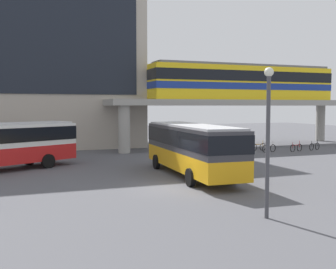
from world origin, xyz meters
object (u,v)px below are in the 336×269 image
(train, at_px, (244,82))
(bicycle_red, at_px, (296,148))
(bicycle_blue, at_px, (206,149))
(bicycle_black, at_px, (314,146))
(bicycle_orange, at_px, (258,147))
(bus_main, at_px, (192,144))
(bicycle_silver, at_px, (269,148))
(station_building, at_px, (22,53))

(train, bearing_deg, bicycle_red, -75.03)
(bicycle_blue, relative_size, bicycle_black, 1.02)
(bicycle_orange, xyz_separation_m, bicycle_black, (5.50, -1.54, 0.00))
(train, height_order, bus_main, train)
(bicycle_silver, distance_m, bicycle_black, 5.27)
(station_building, height_order, bicycle_orange, station_building)
(train, bearing_deg, bicycle_silver, -98.65)
(bus_main, bearing_deg, station_building, 109.81)
(station_building, relative_size, bicycle_black, 13.99)
(station_building, distance_m, bicycle_orange, 27.35)
(train, height_order, bicycle_orange, train)
(bicycle_black, bearing_deg, bus_main, -151.31)
(bicycle_orange, bearing_deg, bicycle_red, -33.25)
(bicycle_blue, height_order, bicycle_orange, same)
(station_building, height_order, bicycle_blue, station_building)
(bicycle_red, bearing_deg, station_building, 146.62)
(station_building, xyz_separation_m, train, (22.48, -9.28, -3.22))
(bicycle_silver, height_order, bicycle_black, same)
(bicycle_blue, xyz_separation_m, bicycle_orange, (5.64, -0.12, 0.00))
(train, height_order, bicycle_black, train)
(bicycle_silver, distance_m, bicycle_red, 2.78)
(bicycle_blue, height_order, bicycle_black, same)
(station_building, distance_m, bicycle_red, 30.69)
(train, relative_size, bicycle_blue, 12.15)
(bicycle_silver, relative_size, bicycle_red, 1.01)
(bus_main, relative_size, bicycle_orange, 6.23)
(bicycle_orange, height_order, bicycle_black, same)
(station_building, height_order, bicycle_black, station_building)
(bicycle_orange, relative_size, bicycle_black, 1.05)
(bicycle_blue, xyz_separation_m, bicycle_black, (11.14, -1.65, 0.00))
(train, distance_m, bicycle_orange, 8.24)
(train, height_order, bicycle_red, train)
(bicycle_orange, bearing_deg, train, 76.13)
(bus_main, relative_size, bicycle_blue, 6.38)
(bicycle_silver, xyz_separation_m, bicycle_black, (5.27, -0.07, 0.00))
(bicycle_black, bearing_deg, bicycle_red, -170.80)
(station_building, xyz_separation_m, bus_main, (9.10, -25.27, -8.21))
(bicycle_orange, bearing_deg, bus_main, -137.38)
(station_building, height_order, bus_main, station_building)
(train, relative_size, bicycle_red, 12.17)
(bicycle_silver, bearing_deg, bicycle_black, -0.77)
(train, bearing_deg, bicycle_blue, -145.73)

